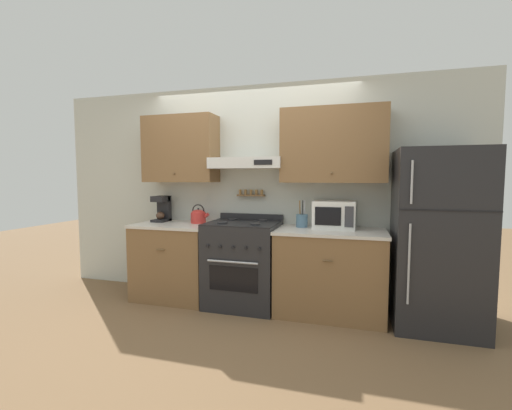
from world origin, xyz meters
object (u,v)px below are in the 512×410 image
refrigerator (438,239)px  coffee_maker (162,208)px  stove_range (243,264)px  microwave (334,215)px  utensil_crock (302,220)px  tea_kettle (199,216)px

refrigerator → coffee_maker: bearing=176.5°
refrigerator → coffee_maker: (-3.10, 0.19, 0.21)m
stove_range → microwave: (0.99, 0.15, 0.57)m
refrigerator → utensil_crock: (-1.33, 0.16, 0.12)m
stove_range → refrigerator: bearing=-0.8°
tea_kettle → microwave: (1.60, 0.02, 0.06)m
refrigerator → tea_kettle: (-2.59, 0.16, 0.13)m
coffee_maker → utensil_crock: (1.77, -0.03, -0.09)m
refrigerator → tea_kettle: refrigerator is taller
utensil_crock → tea_kettle: bearing=-180.0°
coffee_maker → microwave: (2.12, -0.01, -0.01)m
refrigerator → tea_kettle: 2.60m
utensil_crock → coffee_maker: bearing=178.9°
refrigerator → stove_range: bearing=179.2°
microwave → utensil_crock: size_ratio=1.49×
stove_range → coffee_maker: size_ratio=3.17×
refrigerator → utensil_crock: size_ratio=5.78×
tea_kettle → microwave: 1.60m
stove_range → tea_kettle: bearing=168.0°
microwave → tea_kettle: bearing=-179.4°
refrigerator → microwave: 1.02m
stove_range → tea_kettle: size_ratio=4.34×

